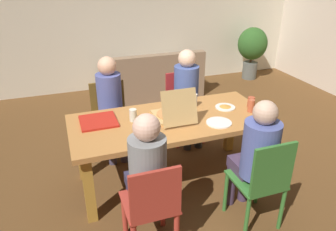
# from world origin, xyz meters

# --- Properties ---
(ground_plane) EXTENTS (20.00, 20.00, 0.00)m
(ground_plane) POSITION_xyz_m (0.00, 0.00, 0.00)
(ground_plane) COLOR brown
(back_wall) EXTENTS (7.53, 0.12, 2.97)m
(back_wall) POSITION_xyz_m (0.00, 3.22, 1.49)
(back_wall) COLOR beige
(back_wall) RESTS_ON ground
(dining_table) EXTENTS (2.07, 0.93, 0.75)m
(dining_table) POSITION_xyz_m (0.00, 0.00, 0.65)
(dining_table) COLOR #B8783C
(dining_table) RESTS_ON ground
(chair_0) EXTENTS (0.41, 0.43, 0.93)m
(chair_0) POSITION_xyz_m (0.50, -0.95, 0.52)
(chair_0) COLOR #37752F
(chair_0) RESTS_ON ground
(person_0) EXTENTS (0.31, 0.48, 1.22)m
(person_0) POSITION_xyz_m (0.50, -0.80, 0.72)
(person_0) COLOR #44334C
(person_0) RESTS_ON ground
(chair_1) EXTENTS (0.46, 0.44, 0.86)m
(chair_1) POSITION_xyz_m (-0.49, 0.95, 0.50)
(chair_1) COLOR brown
(chair_1) RESTS_ON ground
(person_1) EXTENTS (0.30, 0.53, 1.24)m
(person_1) POSITION_xyz_m (-0.49, 0.79, 0.72)
(person_1) COLOR #413A4E
(person_1) RESTS_ON ground
(chair_2) EXTENTS (0.43, 0.45, 0.90)m
(chair_2) POSITION_xyz_m (0.50, 0.89, 0.48)
(chair_2) COLOR #AE2829
(chair_2) RESTS_ON ground
(person_2) EXTENTS (0.32, 0.48, 1.25)m
(person_2) POSITION_xyz_m (0.50, 0.76, 0.73)
(person_2) COLOR #323538
(person_2) RESTS_ON ground
(chair_3) EXTENTS (0.42, 0.42, 0.89)m
(chair_3) POSITION_xyz_m (-0.49, -0.90, 0.48)
(chair_3) COLOR #B2372A
(chair_3) RESTS_ON ground
(person_3) EXTENTS (0.29, 0.51, 1.25)m
(person_3) POSITION_xyz_m (-0.49, -0.76, 0.72)
(person_3) COLOR #32304B
(person_3) RESTS_ON ground
(pizza_box_0) EXTENTS (0.36, 0.36, 0.02)m
(pizza_box_0) POSITION_xyz_m (-0.72, 0.17, 0.77)
(pizza_box_0) COLOR red
(pizza_box_0) RESTS_ON dining_table
(pizza_box_1) EXTENTS (0.36, 0.46, 0.37)m
(pizza_box_1) POSITION_xyz_m (0.02, 0.01, 0.81)
(pizza_box_1) COLOR tan
(pizza_box_1) RESTS_ON dining_table
(plate_0) EXTENTS (0.26, 0.26, 0.01)m
(plate_0) POSITION_xyz_m (0.42, -0.25, 0.76)
(plate_0) COLOR white
(plate_0) RESTS_ON dining_table
(plate_1) EXTENTS (0.22, 0.22, 0.03)m
(plate_1) POSITION_xyz_m (0.66, 0.06, 0.76)
(plate_1) COLOR white
(plate_1) RESTS_ON dining_table
(drinking_glass_0) EXTENTS (0.07, 0.07, 0.14)m
(drinking_glass_0) POSITION_xyz_m (0.87, -0.12, 0.82)
(drinking_glass_0) COLOR #B75132
(drinking_glass_0) RESTS_ON dining_table
(drinking_glass_1) EXTENTS (0.06, 0.06, 0.14)m
(drinking_glass_1) POSITION_xyz_m (0.36, 0.22, 0.83)
(drinking_glass_1) COLOR silver
(drinking_glass_1) RESTS_ON dining_table
(drinking_glass_2) EXTENTS (0.08, 0.08, 0.12)m
(drinking_glass_2) POSITION_xyz_m (0.94, -0.02, 0.81)
(drinking_glass_2) COLOR #BA472A
(drinking_glass_2) RESTS_ON dining_table
(drinking_glass_3) EXTENTS (0.08, 0.08, 0.13)m
(drinking_glass_3) POSITION_xyz_m (-0.38, 0.09, 0.82)
(drinking_glass_3) COLOR silver
(drinking_glass_3) RESTS_ON dining_table
(couch) EXTENTS (1.74, 0.86, 0.82)m
(couch) POSITION_xyz_m (0.54, 2.52, 0.29)
(couch) COLOR #8C7055
(couch) RESTS_ON ground
(potted_plant) EXTENTS (0.59, 0.59, 1.06)m
(potted_plant) POSITION_xyz_m (2.75, 2.74, 0.67)
(potted_plant) COLOR #585C56
(potted_plant) RESTS_ON ground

